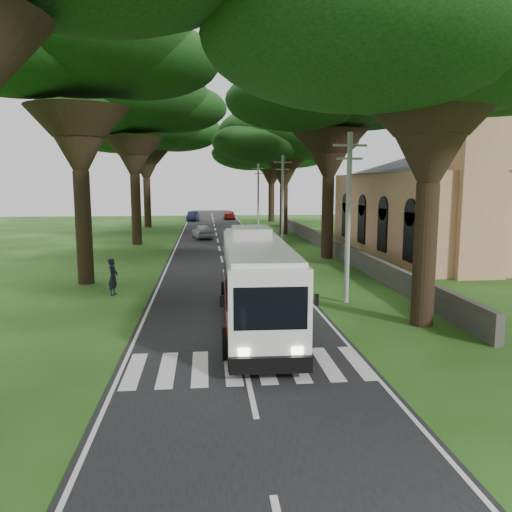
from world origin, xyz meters
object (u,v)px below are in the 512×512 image
(pole_near, at_px, (348,215))
(pole_far, at_px, (258,194))
(pole_mid, at_px, (283,200))
(distant_car_c, at_px, (229,215))
(pedestrian, at_px, (113,277))
(church, at_px, (444,192))
(coach_bus, at_px, (256,280))
(distant_car_b, at_px, (193,216))
(distant_car_a, at_px, (202,231))

(pole_near, xyz_separation_m, pole_far, (0.00, 40.00, 0.00))
(pole_mid, relative_size, distant_car_c, 1.82)
(pole_far, relative_size, pedestrian, 4.23)
(church, height_order, pole_near, church)
(coach_bus, bearing_deg, distant_car_b, 95.49)
(pole_near, relative_size, distant_car_a, 1.91)
(church, bearing_deg, pedestrian, -151.62)
(coach_bus, distance_m, distant_car_a, 31.61)
(pole_near, distance_m, distant_car_b, 52.69)
(pole_near, height_order, pole_mid, same)
(pole_far, relative_size, distant_car_c, 1.82)
(distant_car_c, bearing_deg, pole_mid, 97.12)
(pole_far, distance_m, pedestrian, 39.13)
(pole_mid, height_order, distant_car_a, pole_mid)
(distant_car_a, bearing_deg, distant_car_b, -97.89)
(distant_car_b, xyz_separation_m, pedestrian, (-2.89, -49.17, 0.22))
(pole_mid, bearing_deg, coach_bus, -101.39)
(church, relative_size, coach_bus, 2.05)
(pole_near, bearing_deg, distant_car_b, 99.30)
(distant_car_b, bearing_deg, distant_car_a, -80.55)
(pole_mid, height_order, distant_car_b, pole_mid)
(church, bearing_deg, distant_car_a, 146.88)
(distant_car_a, height_order, distant_car_b, distant_car_a)
(distant_car_a, bearing_deg, pole_far, -132.16)
(coach_bus, xyz_separation_m, distant_car_a, (-2.31, 31.51, -1.10))
(pole_far, xyz_separation_m, distant_car_c, (-2.95, 14.82, -3.51))
(pole_far, distance_m, coach_bus, 43.64)
(pole_far, height_order, distant_car_b, pole_far)
(coach_bus, distance_m, distant_car_c, 58.18)
(distant_car_a, bearing_deg, distant_car_c, -110.15)
(church, distance_m, pole_mid, 13.16)
(distant_car_b, xyz_separation_m, distant_car_c, (5.55, 2.93, -0.06))
(church, distance_m, distant_car_a, 23.50)
(pedestrian, bearing_deg, church, -51.57)
(pole_far, bearing_deg, distant_car_a, -120.67)
(pole_far, relative_size, coach_bus, 0.68)
(coach_bus, bearing_deg, distant_car_a, 95.74)
(distant_car_c, bearing_deg, coach_bus, 90.56)
(church, height_order, distant_car_a, church)
(church, xyz_separation_m, distant_car_a, (-19.37, 12.64, -4.16))
(coach_bus, bearing_deg, pole_far, 85.36)
(church, bearing_deg, pole_mid, 160.19)
(pole_near, relative_size, distant_car_c, 1.82)
(pedestrian, bearing_deg, pole_mid, -23.33)
(pole_mid, height_order, coach_bus, pole_mid)
(pole_far, height_order, pedestrian, pole_far)
(pole_near, xyz_separation_m, pedestrian, (-11.39, 2.71, -3.23))
(distant_car_a, xyz_separation_m, distant_car_b, (-1.49, 23.70, -0.02))
(distant_car_c, bearing_deg, church, 113.58)
(pole_mid, xyz_separation_m, distant_car_a, (-7.01, 8.18, -3.44))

